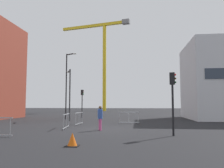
% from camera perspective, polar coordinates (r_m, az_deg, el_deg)
% --- Properties ---
extents(ground, '(160.00, 160.00, 0.00)m').
position_cam_1_polar(ground, '(16.81, -2.76, -11.12)').
color(ground, black).
extents(construction_crane, '(18.71, 5.35, 23.03)m').
position_cam_1_polar(construction_crane, '(60.46, -2.32, 8.15)').
color(construction_crane, yellow).
rests_on(construction_crane, ground).
extents(streetlamp_tall, '(1.44, 0.79, 7.75)m').
position_cam_1_polar(streetlamp_tall, '(27.68, -10.98, 0.73)').
color(streetlamp_tall, black).
rests_on(streetlamp_tall, ground).
extents(streetlamp_short, '(0.91, 1.53, 5.60)m').
position_cam_1_polar(streetlamp_short, '(25.74, -10.45, -1.30)').
color(streetlamp_short, '#2D2D30').
rests_on(streetlamp_short, ground).
extents(traffic_light_median, '(0.39, 0.31, 3.68)m').
position_cam_1_polar(traffic_light_median, '(30.93, -7.38, -3.62)').
color(traffic_light_median, '#232326').
rests_on(traffic_light_median, ground).
extents(traffic_light_crosswalk, '(0.39, 0.31, 3.63)m').
position_cam_1_polar(traffic_light_crosswalk, '(13.77, 14.75, -2.09)').
color(traffic_light_crosswalk, black).
rests_on(traffic_light_crosswalk, ground).
extents(pedestrian_walking, '(0.34, 0.34, 1.67)m').
position_cam_1_polar(pedestrian_walking, '(16.06, -2.94, -7.93)').
color(pedestrian_walking, '#D14C8C').
rests_on(pedestrian_walking, ground).
extents(safety_barrier_front, '(0.11, 2.35, 1.08)m').
position_cam_1_polar(safety_barrier_front, '(20.48, -8.13, -8.37)').
color(safety_barrier_front, gray).
rests_on(safety_barrier_front, ground).
extents(safety_barrier_right_run, '(1.89, 0.27, 1.08)m').
position_cam_1_polar(safety_barrier_right_run, '(21.69, 4.17, -8.22)').
color(safety_barrier_right_run, '#B2B5BA').
rests_on(safety_barrier_right_run, ground).
extents(safety_barrier_mid_span, '(0.38, 2.47, 1.08)m').
position_cam_1_polar(safety_barrier_mid_span, '(17.59, -11.25, -8.91)').
color(safety_barrier_mid_span, gray).
rests_on(safety_barrier_mid_span, ground).
extents(traffic_cone_by_barrier, '(0.57, 0.57, 0.57)m').
position_cam_1_polar(traffic_cone_by_barrier, '(10.37, -9.76, -13.46)').
color(traffic_cone_by_barrier, black).
rests_on(traffic_cone_by_barrier, ground).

